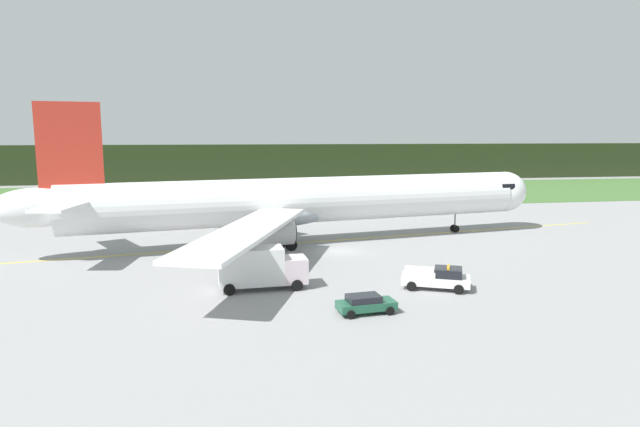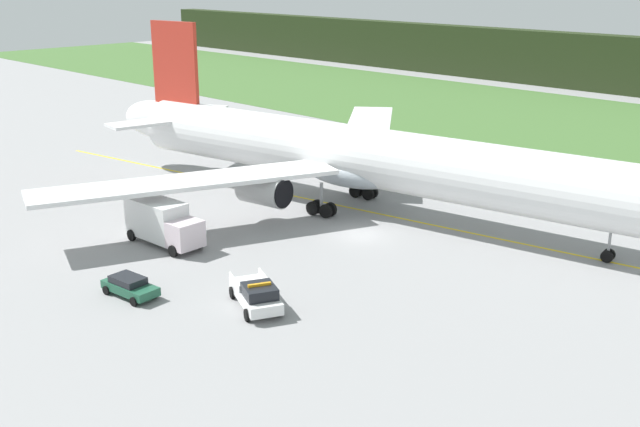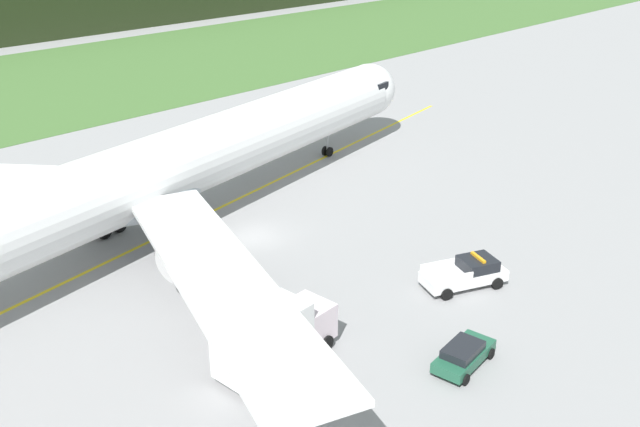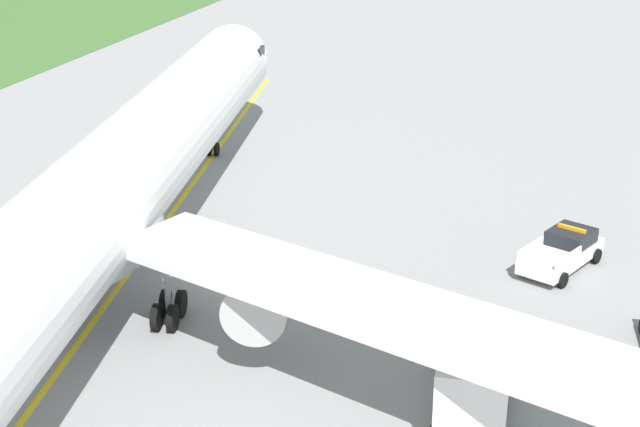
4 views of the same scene
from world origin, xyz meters
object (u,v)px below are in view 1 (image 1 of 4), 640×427
catering_truck (260,267)px  staff_car (365,303)px  airliner (300,201)px  ops_pickup_truck (438,278)px

catering_truck → staff_car: (6.84, -7.09, -1.09)m
airliner → catering_truck: size_ratio=8.58×
staff_car → catering_truck: bearing=134.0°
airliner → catering_truck: (-5.54, -17.49, -2.99)m
airliner → staff_car: (1.30, -24.58, -4.08)m
catering_truck → staff_car: 9.91m
airliner → ops_pickup_truck: bearing=-66.9°
catering_truck → ops_pickup_truck: bearing=-9.9°
airliner → staff_car: 24.95m
airliner → ops_pickup_truck: (8.49, -19.93, -3.88)m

